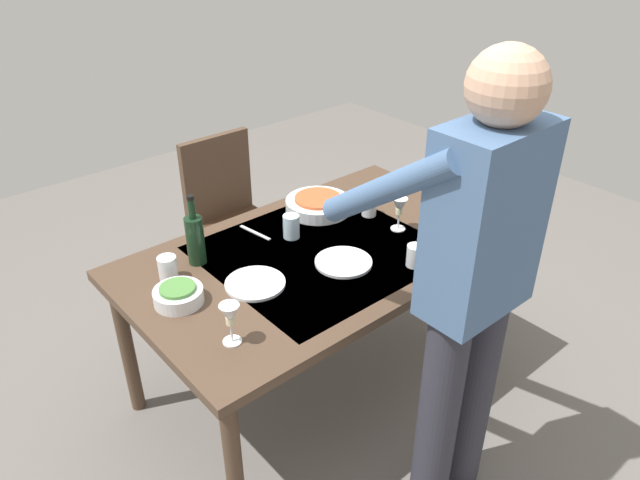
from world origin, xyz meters
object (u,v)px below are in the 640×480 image
(person_server, at_px, (471,281))
(wine_glass_left, at_px, (230,317))
(wine_bottle, at_px, (195,238))
(water_cup_near_left, at_px, (291,226))
(dinner_plate_far, at_px, (343,262))
(serving_bowl_pasta, at_px, (318,204))
(chair_near, at_px, (229,211))
(wine_glass_right, at_px, (399,208))
(water_cup_far_right, at_px, (415,256))
(dining_table, at_px, (320,264))
(dinner_plate_near, at_px, (255,283))
(side_bowl_salad, at_px, (178,295))
(water_cup_far_left, at_px, (168,268))
(water_cup_near_right, at_px, (369,207))

(person_server, bearing_deg, wine_glass_left, -40.01)
(wine_glass_left, bearing_deg, person_server, 139.99)
(person_server, xyz_separation_m, wine_bottle, (0.41, -0.99, -0.13))
(water_cup_near_left, relative_size, dinner_plate_far, 0.45)
(person_server, bearing_deg, serving_bowl_pasta, -103.28)
(chair_near, bearing_deg, wine_glass_right, 106.22)
(person_server, distance_m, water_cup_far_right, 0.51)
(dining_table, relative_size, dinner_plate_near, 6.92)
(side_bowl_salad, bearing_deg, wine_glass_left, 94.31)
(dining_table, height_order, wine_glass_right, wine_glass_right)
(chair_near, xyz_separation_m, wine_glass_left, (0.70, 1.11, 0.30))
(water_cup_far_left, bearing_deg, dining_table, 159.00)
(water_cup_near_right, xyz_separation_m, dinner_plate_near, (0.72, 0.12, -0.04))
(side_bowl_salad, bearing_deg, water_cup_near_right, -178.20)
(water_cup_far_right, height_order, serving_bowl_pasta, water_cup_far_right)
(dinner_plate_near, bearing_deg, side_bowl_salad, -17.89)
(chair_near, bearing_deg, water_cup_far_left, 43.49)
(water_cup_near_right, relative_size, dinner_plate_far, 0.37)
(water_cup_far_right, height_order, dinner_plate_far, water_cup_far_right)
(water_cup_near_left, bearing_deg, wine_bottle, -12.04)
(water_cup_far_right, bearing_deg, wine_bottle, -42.15)
(water_cup_near_left, distance_m, water_cup_far_right, 0.54)
(water_cup_far_left, height_order, dinner_plate_near, water_cup_far_left)
(chair_near, height_order, water_cup_far_left, chair_near)
(dinner_plate_far, bearing_deg, wine_glass_right, -172.52)
(dining_table, height_order, chair_near, chair_near)
(wine_bottle, bearing_deg, water_cup_near_left, 167.96)
(water_cup_far_right, distance_m, side_bowl_salad, 0.92)
(water_cup_near_right, relative_size, side_bowl_salad, 0.48)
(wine_bottle, relative_size, serving_bowl_pasta, 0.99)
(water_cup_near_left, bearing_deg, chair_near, -99.83)
(wine_glass_right, bearing_deg, side_bowl_salad, -8.39)
(wine_bottle, xyz_separation_m, water_cup_far_right, (-0.64, 0.58, -0.07))
(wine_bottle, distance_m, dinner_plate_near, 0.31)
(dining_table, xyz_separation_m, dinner_plate_far, (-0.01, 0.14, 0.07))
(water_cup_far_right, height_order, dinner_plate_near, water_cup_far_right)
(water_cup_far_right, bearing_deg, dinner_plate_far, -43.36)
(serving_bowl_pasta, bearing_deg, dinner_plate_far, 62.13)
(chair_near, height_order, person_server, person_server)
(wine_glass_left, bearing_deg, water_cup_far_right, 174.50)
(water_cup_near_right, relative_size, water_cup_far_right, 0.96)
(dining_table, distance_m, serving_bowl_pasta, 0.37)
(dining_table, height_order, dinner_plate_far, dinner_plate_far)
(person_server, distance_m, water_cup_near_left, 0.92)
(water_cup_near_left, height_order, dinner_plate_far, water_cup_near_left)
(wine_glass_left, height_order, wine_glass_right, same)
(water_cup_near_left, distance_m, dinner_plate_near, 0.38)
(serving_bowl_pasta, relative_size, dinner_plate_near, 1.30)
(dinner_plate_far, bearing_deg, dining_table, -87.02)
(water_cup_near_right, height_order, side_bowl_salad, water_cup_near_right)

